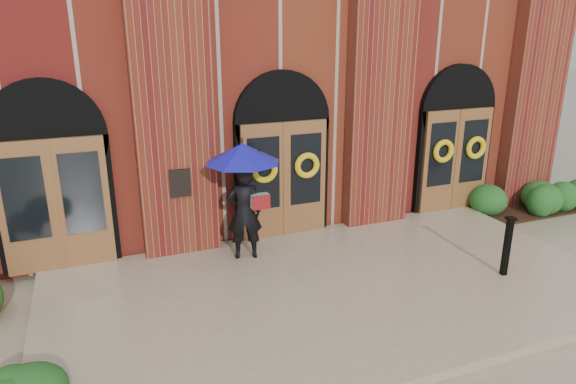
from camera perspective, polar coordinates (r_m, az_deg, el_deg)
ground at (r=9.25m, az=5.78°, el=-11.56°), size 90.00×90.00×0.00m
landing at (r=9.33m, az=5.37°, el=-10.74°), size 10.00×5.30×0.15m
church_building at (r=16.36m, az=-8.38°, el=14.22°), size 16.20×12.53×7.00m
man_with_umbrella at (r=9.79m, az=-4.97°, el=1.44°), size 1.72×1.72×2.31m
metal_post at (r=10.20m, az=23.18°, el=-5.43°), size 0.17×0.17×1.13m
hedge_wall_right at (r=14.63m, az=25.65°, el=-0.41°), size 2.83×1.13×0.73m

